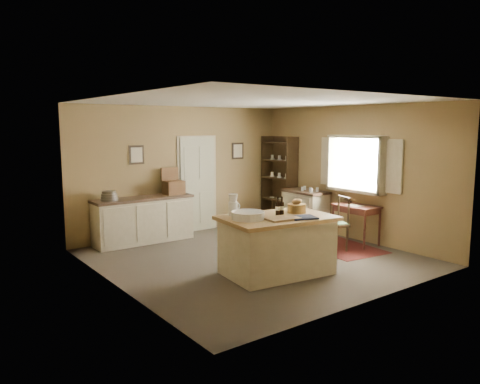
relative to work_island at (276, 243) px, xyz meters
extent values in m
plane|color=brown|center=(0.27, 0.88, -0.48)|extent=(5.00, 5.00, 0.00)
cube|color=olive|center=(0.27, 3.38, 0.87)|extent=(5.00, 0.10, 2.70)
cube|color=olive|center=(0.27, -1.62, 0.87)|extent=(5.00, 0.10, 2.70)
cube|color=olive|center=(-2.23, 0.88, 0.87)|extent=(0.10, 5.00, 2.70)
cube|color=olive|center=(2.77, 0.88, 0.87)|extent=(0.10, 5.00, 2.70)
plane|color=silver|center=(0.27, 0.88, 2.22)|extent=(5.00, 5.00, 0.00)
cube|color=#B4B597|center=(0.62, 3.35, 0.57)|extent=(0.97, 0.06, 2.11)
cube|color=black|center=(-0.78, 3.36, 1.24)|extent=(0.32, 0.02, 0.38)
cube|color=beige|center=(-0.78, 3.35, 1.24)|extent=(0.24, 0.01, 0.30)
cube|color=black|center=(1.72, 3.36, 1.24)|extent=(0.32, 0.02, 0.38)
cube|color=beige|center=(1.72, 3.35, 1.24)|extent=(0.24, 0.01, 0.30)
cube|color=beige|center=(2.64, 0.68, 0.54)|extent=(0.25, 1.32, 0.06)
cube|color=beige|center=(2.64, 0.68, 1.60)|extent=(0.25, 1.32, 0.06)
cube|color=white|center=(2.76, 0.68, 1.07)|extent=(0.01, 1.20, 1.00)
cube|color=beige|center=(2.73, -0.14, 1.07)|extent=(0.04, 0.35, 1.00)
cube|color=beige|center=(2.73, 1.50, 1.07)|extent=(0.04, 0.35, 1.00)
cube|color=beige|center=(0.01, 0.00, -0.06)|extent=(1.68, 1.16, 0.85)
cube|color=#98784A|center=(0.01, 0.00, 0.40)|extent=(1.81, 1.30, 0.06)
cylinder|color=white|center=(-0.49, 0.09, 0.48)|extent=(0.49, 0.49, 0.11)
cube|color=#98784A|center=(-0.10, -0.22, 0.44)|extent=(0.53, 0.40, 0.03)
cube|color=black|center=(0.22, -0.34, 0.44)|extent=(0.48, 0.43, 0.02)
cylinder|color=olive|center=(0.47, 0.05, 0.50)|extent=(0.30, 0.30, 0.14)
cylinder|color=black|center=(0.07, 0.06, 0.57)|extent=(0.07, 0.07, 0.29)
cylinder|color=black|center=(0.14, 0.04, 0.57)|extent=(0.07, 0.07, 0.29)
cube|color=beige|center=(-0.80, 3.08, -0.06)|extent=(1.95, 0.54, 0.85)
cube|color=#332319|center=(-0.80, 3.08, 0.39)|extent=(1.99, 0.57, 0.05)
cube|color=#55361E|center=(-0.11, 3.08, 0.56)|extent=(0.39, 0.29, 0.28)
cylinder|color=#59544F|center=(-1.48, 3.08, 0.51)|extent=(0.33, 0.33, 0.18)
cube|color=#4F1615|center=(2.02, 0.48, -0.48)|extent=(1.28, 1.72, 0.01)
cube|color=#371712|center=(2.47, 0.48, 0.27)|extent=(0.52, 0.86, 0.03)
cube|color=#371712|center=(2.47, 0.48, 0.20)|extent=(0.46, 0.80, 0.10)
cube|color=silver|center=(2.42, 0.48, 0.29)|extent=(0.22, 0.30, 0.01)
cylinder|color=black|center=(2.57, 0.72, 0.31)|extent=(0.05, 0.05, 0.05)
cylinder|color=#371712|center=(2.25, 0.10, -0.12)|extent=(0.04, 0.04, 0.72)
cylinder|color=#371712|center=(2.69, 0.10, -0.12)|extent=(0.04, 0.04, 0.72)
cylinder|color=#371712|center=(2.25, 0.87, -0.12)|extent=(0.04, 0.04, 0.72)
cylinder|color=#371712|center=(2.69, 0.87, -0.12)|extent=(0.04, 0.04, 0.72)
cube|color=beige|center=(2.47, 1.89, -0.06)|extent=(0.53, 0.97, 0.85)
cube|color=#332319|center=(2.47, 1.89, 0.39)|extent=(0.56, 1.01, 0.05)
cylinder|color=silver|center=(2.44, 1.74, 0.46)|extent=(0.23, 0.23, 0.09)
cube|color=black|center=(2.58, 2.44, 0.54)|extent=(0.35, 0.04, 2.05)
cube|color=black|center=(2.58, 3.32, 0.54)|extent=(0.35, 0.04, 2.05)
cube|color=black|center=(2.74, 2.88, 0.54)|extent=(0.02, 0.92, 2.05)
cube|color=black|center=(2.58, 2.88, -0.43)|extent=(0.35, 0.88, 0.03)
cube|color=black|center=(2.58, 2.88, 0.08)|extent=(0.35, 0.88, 0.03)
cube|color=black|center=(2.58, 2.88, 0.59)|extent=(0.35, 0.88, 0.03)
cube|color=black|center=(2.58, 2.88, 1.00)|extent=(0.35, 0.88, 0.03)
cube|color=black|center=(2.58, 2.88, 1.41)|extent=(0.35, 0.88, 0.03)
cylinder|color=white|center=(2.58, 2.88, 0.65)|extent=(0.12, 0.12, 0.11)
camera|label=1|loc=(-4.66, -5.35, 1.81)|focal=35.00mm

